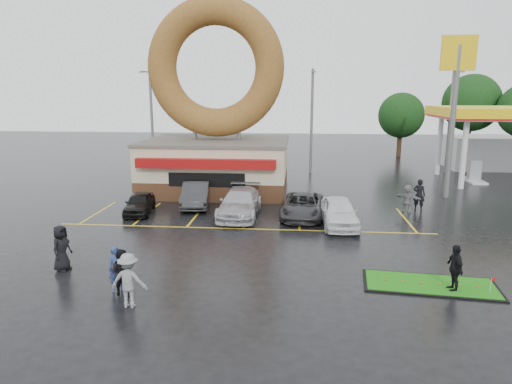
# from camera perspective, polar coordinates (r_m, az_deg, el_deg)

# --- Properties ---
(ground) EXTENTS (120.00, 120.00, 0.00)m
(ground) POSITION_cam_1_polar(r_m,az_deg,el_deg) (20.93, -2.83, -7.33)
(ground) COLOR black
(ground) RESTS_ON ground
(donut_shop) EXTENTS (10.20, 8.70, 13.50)m
(donut_shop) POSITION_cam_1_polar(r_m,az_deg,el_deg) (33.08, -4.96, 7.87)
(donut_shop) COLOR #472B19
(donut_shop) RESTS_ON ground
(gas_station) EXTENTS (12.30, 13.65, 5.90)m
(gas_station) POSITION_cam_1_polar(r_m,az_deg,el_deg) (44.07, 28.36, 6.57)
(gas_station) COLOR silver
(gas_station) RESTS_ON ground
(shell_sign) EXTENTS (2.20, 0.36, 10.60)m
(shell_sign) POSITION_cam_1_polar(r_m,az_deg,el_deg) (33.11, 23.69, 11.95)
(shell_sign) COLOR slate
(shell_sign) RESTS_ON ground
(streetlight_left) EXTENTS (0.40, 2.21, 9.00)m
(streetlight_left) POSITION_cam_1_polar(r_m,az_deg,el_deg) (41.50, -12.93, 8.97)
(streetlight_left) COLOR slate
(streetlight_left) RESTS_ON ground
(streetlight_mid) EXTENTS (0.40, 2.21, 9.00)m
(streetlight_mid) POSITION_cam_1_polar(r_m,az_deg,el_deg) (40.50, 6.98, 9.11)
(streetlight_mid) COLOR slate
(streetlight_mid) RESTS_ON ground
(streetlight_right) EXTENTS (0.40, 2.21, 9.00)m
(streetlight_right) POSITION_cam_1_polar(r_m,az_deg,el_deg) (43.52, 23.11, 8.44)
(streetlight_right) COLOR slate
(streetlight_right) RESTS_ON ground
(tree_far_c) EXTENTS (6.30, 6.30, 9.00)m
(tree_far_c) POSITION_cam_1_polar(r_m,az_deg,el_deg) (56.85, 25.35, 10.02)
(tree_far_c) COLOR #332114
(tree_far_c) RESTS_ON ground
(tree_far_d) EXTENTS (4.90, 4.90, 7.00)m
(tree_far_d) POSITION_cam_1_polar(r_m,az_deg,el_deg) (52.76, 17.68, 9.10)
(tree_far_d) COLOR #332114
(tree_far_d) RESTS_ON ground
(car_black) EXTENTS (1.95, 3.80, 1.24)m
(car_black) POSITION_cam_1_polar(r_m,az_deg,el_deg) (27.83, -14.36, -1.36)
(car_black) COLOR black
(car_black) RESTS_ON ground
(car_dgrey) EXTENTS (2.22, 4.81, 1.53)m
(car_dgrey) POSITION_cam_1_polar(r_m,az_deg,el_deg) (28.90, -7.50, -0.27)
(car_dgrey) COLOR #29292C
(car_dgrey) RESTS_ON ground
(car_silver) EXTENTS (2.30, 5.40, 1.55)m
(car_silver) POSITION_cam_1_polar(r_m,az_deg,el_deg) (26.41, -2.02, -1.36)
(car_silver) COLOR #B5B5BA
(car_silver) RESTS_ON ground
(car_grey) EXTENTS (2.67, 5.06, 1.36)m
(car_grey) POSITION_cam_1_polar(r_m,az_deg,el_deg) (26.25, 5.85, -1.72)
(car_grey) COLOR #313033
(car_grey) RESTS_ON ground
(car_white) EXTENTS (2.05, 4.60, 1.54)m
(car_white) POSITION_cam_1_polar(r_m,az_deg,el_deg) (24.83, 10.31, -2.48)
(car_white) COLOR white
(car_white) RESTS_ON ground
(person_blue) EXTENTS (0.73, 0.68, 1.68)m
(person_blue) POSITION_cam_1_polar(r_m,az_deg,el_deg) (17.37, -17.01, -9.16)
(person_blue) COLOR navy
(person_blue) RESTS_ON ground
(person_blackjkt) EXTENTS (0.86, 0.70, 1.68)m
(person_blackjkt) POSITION_cam_1_polar(r_m,az_deg,el_deg) (17.05, -16.50, -9.53)
(person_blackjkt) COLOR black
(person_blackjkt) RESTS_ON ground
(person_hoodie) EXTENTS (1.23, 0.73, 1.88)m
(person_hoodie) POSITION_cam_1_polar(r_m,az_deg,el_deg) (15.99, -15.62, -10.60)
(person_hoodie) COLOR gray
(person_hoodie) RESTS_ON ground
(person_bystander) EXTENTS (0.78, 1.02, 1.88)m
(person_bystander) POSITION_cam_1_polar(r_m,az_deg,el_deg) (20.01, -23.16, -6.46)
(person_bystander) COLOR black
(person_bystander) RESTS_ON ground
(person_cameraman) EXTENTS (0.56, 1.08, 1.76)m
(person_cameraman) POSITION_cam_1_polar(r_m,az_deg,el_deg) (18.06, 23.58, -8.71)
(person_cameraman) COLOR black
(person_cameraman) RESTS_ON ground
(person_walker_near) EXTENTS (1.53, 1.37, 1.68)m
(person_walker_near) POSITION_cam_1_polar(r_m,az_deg,el_deg) (28.59, 18.40, -0.80)
(person_walker_near) COLOR gray
(person_walker_near) RESTS_ON ground
(person_walker_far) EXTENTS (0.84, 0.73, 1.95)m
(person_walker_far) POSITION_cam_1_polar(r_m,az_deg,el_deg) (29.23, 19.72, -0.34)
(person_walker_far) COLOR black
(person_walker_far) RESTS_ON ground
(dumpster) EXTENTS (1.95, 1.44, 1.30)m
(dumpster) POSITION_cam_1_polar(r_m,az_deg,el_deg) (32.85, -13.19, 0.83)
(dumpster) COLOR #1A4525
(dumpster) RESTS_ON ground
(putting_green) EXTENTS (5.03, 2.59, 0.60)m
(putting_green) POSITION_cam_1_polar(r_m,az_deg,el_deg) (18.51, 20.93, -10.76)
(putting_green) COLOR black
(putting_green) RESTS_ON ground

